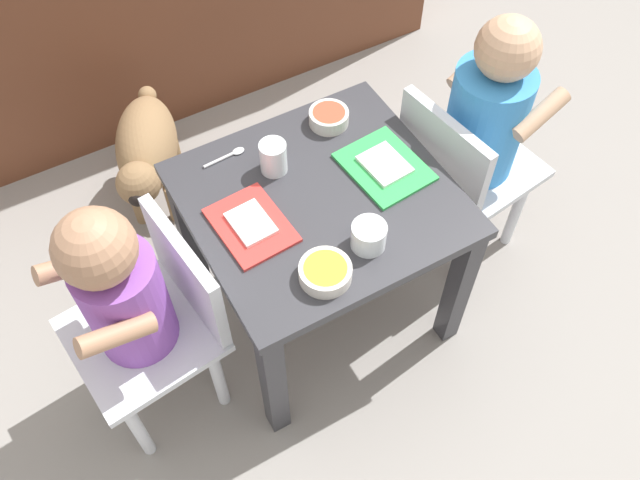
{
  "coord_description": "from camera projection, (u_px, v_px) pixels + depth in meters",
  "views": [
    {
      "loc": [
        -0.44,
        -0.78,
        1.54
      ],
      "look_at": [
        0.0,
        0.0,
        0.29
      ],
      "focal_mm": 38.16,
      "sensor_mm": 36.0,
      "label": 1
    }
  ],
  "objects": [
    {
      "name": "ground_plane",
      "position": [
        320.0,
        305.0,
        1.77
      ],
      "size": [
        7.0,
        7.0,
        0.0
      ],
      "primitive_type": "plane",
      "color": "gray"
    },
    {
      "name": "dining_table",
      "position": [
        320.0,
        221.0,
        1.48
      ],
      "size": [
        0.54,
        0.51,
        0.45
      ],
      "color": "#333338",
      "rests_on": "ground"
    },
    {
      "name": "seated_child_left",
      "position": [
        130.0,
        297.0,
        1.29
      ],
      "size": [
        0.31,
        0.31,
        0.68
      ],
      "color": "silver",
      "rests_on": "ground"
    },
    {
      "name": "seated_child_right",
      "position": [
        482.0,
        122.0,
        1.54
      ],
      "size": [
        0.32,
        0.32,
        0.71
      ],
      "color": "silver",
      "rests_on": "ground"
    },
    {
      "name": "dog",
      "position": [
        147.0,
        151.0,
        1.8
      ],
      "size": [
        0.28,
        0.4,
        0.32
      ],
      "color": "olive",
      "rests_on": "ground"
    },
    {
      "name": "food_tray_left",
      "position": [
        250.0,
        223.0,
        1.36
      ],
      "size": [
        0.14,
        0.18,
        0.02
      ],
      "color": "red",
      "rests_on": "dining_table"
    },
    {
      "name": "food_tray_right",
      "position": [
        383.0,
        165.0,
        1.45
      ],
      "size": [
        0.17,
        0.2,
        0.02
      ],
      "color": "green",
      "rests_on": "dining_table"
    },
    {
      "name": "water_cup_left",
      "position": [
        273.0,
        159.0,
        1.43
      ],
      "size": [
        0.06,
        0.06,
        0.07
      ],
      "color": "white",
      "rests_on": "dining_table"
    },
    {
      "name": "water_cup_right",
      "position": [
        369.0,
        237.0,
        1.32
      ],
      "size": [
        0.07,
        0.07,
        0.06
      ],
      "color": "white",
      "rests_on": "dining_table"
    },
    {
      "name": "cereal_bowl_right_side",
      "position": [
        325.0,
        272.0,
        1.28
      ],
      "size": [
        0.1,
        0.1,
        0.03
      ],
      "color": "silver",
      "rests_on": "dining_table"
    },
    {
      "name": "cereal_bowl_left_side",
      "position": [
        329.0,
        117.0,
        1.52
      ],
      "size": [
        0.09,
        0.09,
        0.03
      ],
      "color": "silver",
      "rests_on": "dining_table"
    },
    {
      "name": "spoon_by_left_tray",
      "position": [
        228.0,
        156.0,
        1.47
      ],
      "size": [
        0.1,
        0.02,
        0.01
      ],
      "color": "silver",
      "rests_on": "dining_table"
    }
  ]
}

